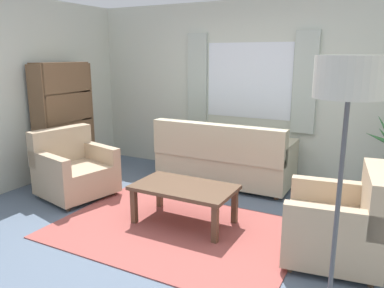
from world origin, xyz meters
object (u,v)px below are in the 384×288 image
(armchair_left, at_px, (73,170))
(coffee_table, at_px, (184,191))
(bookshelf, at_px, (67,126))
(standing_lamp, at_px, (348,99))
(couch, at_px, (223,159))
(armchair_right, at_px, (340,224))

(armchair_left, distance_m, coffee_table, 1.70)
(bookshelf, relative_size, standing_lamp, 0.94)
(couch, xyz_separation_m, coffee_table, (0.14, -1.41, 0.01))
(couch, height_order, armchair_right, couch)
(armchair_right, xyz_separation_m, coffee_table, (-1.61, 0.02, 0.03))
(couch, bearing_deg, standing_lamp, 126.16)
(armchair_right, xyz_separation_m, bookshelf, (-3.96, 0.67, 0.43))
(armchair_right, distance_m, bookshelf, 4.04)
(couch, bearing_deg, armchair_right, 140.68)
(couch, height_order, coffee_table, couch)
(armchair_left, xyz_separation_m, standing_lamp, (3.37, -1.14, 1.23))
(couch, xyz_separation_m, standing_lamp, (1.81, -2.48, 1.22))
(armchair_right, distance_m, coffee_table, 1.61)
(coffee_table, distance_m, standing_lamp, 2.32)
(armchair_left, height_order, standing_lamp, standing_lamp)
(armchair_right, height_order, bookshelf, bookshelf)
(couch, relative_size, bookshelf, 1.10)
(armchair_right, distance_m, standing_lamp, 1.62)
(armchair_left, height_order, bookshelf, bookshelf)
(couch, xyz_separation_m, armchair_right, (1.74, -1.43, -0.01))
(armchair_left, relative_size, bookshelf, 0.58)
(coffee_table, bearing_deg, couch, 95.66)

